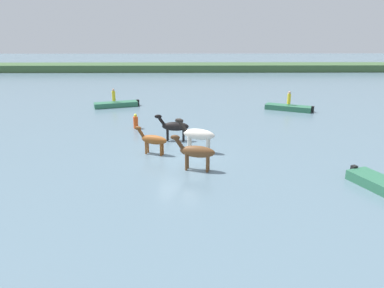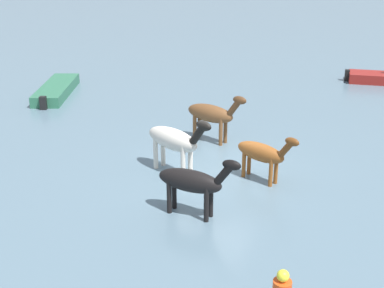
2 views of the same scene
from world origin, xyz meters
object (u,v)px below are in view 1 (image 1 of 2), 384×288
(person_watcher_seated, at_px, (114,95))
(person_spotter_bow, at_px, (289,98))
(horse_pinto_flank, at_px, (197,134))
(boat_tender_starboard, at_px, (288,109))
(horse_mid_herd, at_px, (174,126))
(horse_lead, at_px, (196,152))
(horse_dark_mare, at_px, (153,140))
(boat_dinghy_port, at_px, (116,105))
(buoy_channel_marker, at_px, (136,122))

(person_watcher_seated, height_order, person_spotter_bow, person_spotter_bow)
(horse_pinto_flank, distance_m, boat_tender_starboard, 14.67)
(horse_pinto_flank, distance_m, horse_mid_herd, 2.77)
(horse_pinto_flank, distance_m, person_watcher_seated, 15.58)
(boat_tender_starboard, xyz_separation_m, person_spotter_bow, (0.02, 0.16, 0.96))
(horse_pinto_flank, bearing_deg, boat_tender_starboard, -105.48)
(boat_tender_starboard, height_order, person_spotter_bow, person_spotter_bow)
(horse_lead, bearing_deg, person_watcher_seated, -50.87)
(horse_lead, relative_size, person_spotter_bow, 2.07)
(horse_dark_mare, height_order, horse_mid_herd, horse_mid_herd)
(person_watcher_seated, bearing_deg, horse_mid_herd, -60.81)
(boat_dinghy_port, bearing_deg, horse_pinto_flank, 100.95)
(boat_dinghy_port, bearing_deg, buoy_channel_marker, 92.25)
(horse_pinto_flank, bearing_deg, horse_dark_mare, 30.68)
(horse_lead, distance_m, person_spotter_bow, 17.41)
(boat_dinghy_port, height_order, person_spotter_bow, person_spotter_bow)
(horse_dark_mare, bearing_deg, horse_mid_herd, -91.83)
(boat_tender_starboard, bearing_deg, horse_dark_mare, 71.89)
(horse_lead, xyz_separation_m, boat_tender_starboard, (8.99, 14.74, -0.89))
(horse_lead, relative_size, boat_dinghy_port, 0.57)
(person_watcher_seated, distance_m, person_spotter_bow, 16.68)
(buoy_channel_marker, bearing_deg, person_spotter_bow, 25.24)
(horse_dark_mare, bearing_deg, boat_dinghy_port, -49.19)
(horse_mid_herd, bearing_deg, buoy_channel_marker, -42.12)
(horse_lead, height_order, person_spotter_bow, horse_lead)
(horse_pinto_flank, bearing_deg, person_watcher_seated, -38.53)
(horse_lead, height_order, boat_tender_starboard, horse_lead)
(person_watcher_seated, bearing_deg, buoy_channel_marker, -68.22)
(horse_mid_herd, relative_size, boat_tender_starboard, 0.55)
(horse_lead, xyz_separation_m, boat_dinghy_port, (-7.37, 16.48, -0.89))
(horse_dark_mare, relative_size, person_watcher_seated, 1.78)
(horse_pinto_flank, relative_size, horse_mid_herd, 1.10)
(person_spotter_bow, height_order, buoy_channel_marker, person_spotter_bow)
(horse_dark_mare, distance_m, person_spotter_bow, 16.85)
(buoy_channel_marker, bearing_deg, boat_tender_starboard, 24.71)
(horse_mid_herd, bearing_deg, horse_pinto_flank, 127.12)
(horse_dark_mare, relative_size, boat_tender_starboard, 0.49)
(horse_dark_mare, bearing_deg, horse_lead, 155.46)
(horse_mid_herd, xyz_separation_m, buoy_channel_marker, (-3.05, 3.19, -0.49))
(boat_dinghy_port, height_order, boat_tender_starboard, boat_tender_starboard)
(horse_dark_mare, distance_m, person_watcher_seated, 14.83)
(boat_tender_starboard, distance_m, person_spotter_bow, 0.97)
(horse_lead, bearing_deg, boat_tender_starboard, -106.86)
(horse_dark_mare, xyz_separation_m, horse_lead, (2.53, -2.63, 0.13))
(horse_pinto_flank, height_order, horse_lead, horse_pinto_flank)
(horse_pinto_flank, relative_size, person_watcher_seated, 2.16)
(horse_dark_mare, height_order, person_spotter_bow, person_spotter_bow)
(boat_tender_starboard, bearing_deg, person_spotter_bow, -71.78)
(boat_tender_starboard, height_order, buoy_channel_marker, buoy_channel_marker)
(horse_lead, height_order, horse_mid_herd, horse_lead)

